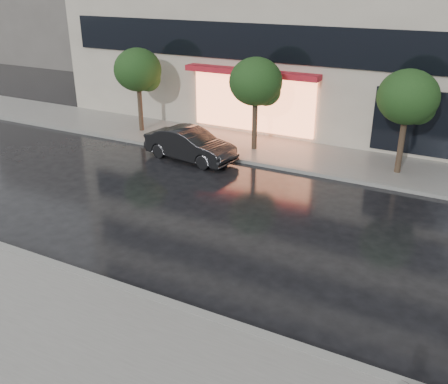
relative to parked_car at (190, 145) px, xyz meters
The scene contains 9 objects.
ground 9.17m from the parked_car, 58.00° to the right, with size 120.00×120.00×0.00m, color black.
sidewalk_near 12.04m from the parked_car, 66.23° to the right, with size 60.00×4.50×0.12m, color slate.
sidewalk_far 5.48m from the parked_car, 27.19° to the left, with size 60.00×3.50×0.12m, color slate.
curb_near 10.03m from the parked_car, 61.03° to the right, with size 60.00×0.25×0.14m, color gray.
curb_far 4.94m from the parked_car, ahead, with size 60.00×0.25×0.14m, color gray.
tree_far_west 5.20m from the parked_car, 150.96° to the left, with size 2.20×2.20×3.99m.
tree_mid_west 3.74m from the parked_car, 49.95° to the left, with size 2.20×2.20×3.99m.
tree_mid_east 8.54m from the parked_car, 16.02° to the left, with size 2.20×2.20×3.99m.
parked_car is the anchor object (origin of this frame).
Camera 1 is at (5.52, -8.74, 6.98)m, focal length 40.00 mm.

